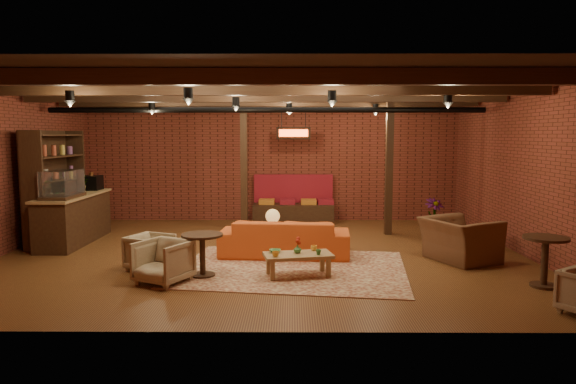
{
  "coord_description": "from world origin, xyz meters",
  "views": [
    {
      "loc": [
        0.56,
        -9.8,
        2.31
      ],
      "look_at": [
        0.48,
        0.2,
        1.19
      ],
      "focal_mm": 32.0,
      "sensor_mm": 36.0,
      "label": 1
    }
  ],
  "objects_px": {
    "armchair_a": "(150,250)",
    "plant_tall": "(435,181)",
    "round_table_right": "(545,253)",
    "side_table_book": "(485,230)",
    "armchair_b": "(163,260)",
    "coffee_table": "(297,256)",
    "sofa": "(285,238)",
    "side_table_lamp": "(273,220)",
    "round_table_left": "(202,248)",
    "armchair_right": "(460,233)"
  },
  "relations": [
    {
      "from": "round_table_right",
      "to": "coffee_table",
      "type": "bearing_deg",
      "value": 171.51
    },
    {
      "from": "side_table_lamp",
      "to": "round_table_right",
      "type": "distance_m",
      "value": 4.76
    },
    {
      "from": "sofa",
      "to": "side_table_lamp",
      "type": "bearing_deg",
      "value": -41.63
    },
    {
      "from": "plant_tall",
      "to": "round_table_right",
      "type": "bearing_deg",
      "value": -83.03
    },
    {
      "from": "sofa",
      "to": "side_table_lamp",
      "type": "xyz_separation_m",
      "value": [
        -0.24,
        0.24,
        0.31
      ]
    },
    {
      "from": "coffee_table",
      "to": "armchair_right",
      "type": "height_order",
      "value": "armchair_right"
    },
    {
      "from": "side_table_lamp",
      "to": "plant_tall",
      "type": "height_order",
      "value": "plant_tall"
    },
    {
      "from": "armchair_b",
      "to": "plant_tall",
      "type": "xyz_separation_m",
      "value": [
        5.33,
        4.07,
        0.86
      ]
    },
    {
      "from": "round_table_left",
      "to": "armchair_b",
      "type": "height_order",
      "value": "armchair_b"
    },
    {
      "from": "sofa",
      "to": "round_table_left",
      "type": "distance_m",
      "value": 1.94
    },
    {
      "from": "coffee_table",
      "to": "armchair_right",
      "type": "bearing_deg",
      "value": 19.51
    },
    {
      "from": "round_table_right",
      "to": "side_table_book",
      "type": "bearing_deg",
      "value": 90.0
    },
    {
      "from": "armchair_b",
      "to": "round_table_right",
      "type": "xyz_separation_m",
      "value": [
        5.85,
        -0.17,
        0.15
      ]
    },
    {
      "from": "side_table_book",
      "to": "armchair_b",
      "type": "bearing_deg",
      "value": -158.86
    },
    {
      "from": "coffee_table",
      "to": "armchair_b",
      "type": "distance_m",
      "value": 2.14
    },
    {
      "from": "armchair_right",
      "to": "round_table_right",
      "type": "height_order",
      "value": "armchair_right"
    },
    {
      "from": "sofa",
      "to": "armchair_right",
      "type": "xyz_separation_m",
      "value": [
        3.21,
        -0.35,
        0.17
      ]
    },
    {
      "from": "side_table_book",
      "to": "coffee_table",
      "type": "bearing_deg",
      "value": -153.5
    },
    {
      "from": "sofa",
      "to": "round_table_left",
      "type": "height_order",
      "value": "sofa"
    },
    {
      "from": "armchair_right",
      "to": "side_table_book",
      "type": "distance_m",
      "value": 1.12
    },
    {
      "from": "sofa",
      "to": "armchair_a",
      "type": "height_order",
      "value": "sofa"
    },
    {
      "from": "armchair_b",
      "to": "round_table_right",
      "type": "bearing_deg",
      "value": 25.45
    },
    {
      "from": "coffee_table",
      "to": "armchair_right",
      "type": "xyz_separation_m",
      "value": [
        2.99,
        1.06,
        0.19
      ]
    },
    {
      "from": "sofa",
      "to": "round_table_left",
      "type": "relative_size",
      "value": 3.47
    },
    {
      "from": "side_table_lamp",
      "to": "round_table_left",
      "type": "relative_size",
      "value": 1.24
    },
    {
      "from": "side_table_lamp",
      "to": "side_table_book",
      "type": "bearing_deg",
      "value": 2.98
    },
    {
      "from": "coffee_table",
      "to": "round_table_right",
      "type": "distance_m",
      "value": 3.8
    },
    {
      "from": "armchair_right",
      "to": "round_table_right",
      "type": "bearing_deg",
      "value": -179.9
    },
    {
      "from": "coffee_table",
      "to": "round_table_left",
      "type": "relative_size",
      "value": 1.69
    },
    {
      "from": "armchair_a",
      "to": "round_table_right",
      "type": "xyz_separation_m",
      "value": [
        6.27,
        -0.96,
        0.18
      ]
    },
    {
      "from": "coffee_table",
      "to": "plant_tall",
      "type": "xyz_separation_m",
      "value": [
        3.23,
        3.68,
        0.9
      ]
    },
    {
      "from": "round_table_right",
      "to": "armchair_a",
      "type": "bearing_deg",
      "value": 171.28
    },
    {
      "from": "armchair_right",
      "to": "side_table_lamp",
      "type": "bearing_deg",
      "value": 55.19
    },
    {
      "from": "coffee_table",
      "to": "armchair_a",
      "type": "xyz_separation_m",
      "value": [
        -2.52,
        0.4,
        -0.0
      ]
    },
    {
      "from": "side_table_book",
      "to": "round_table_right",
      "type": "distance_m",
      "value": 2.43
    },
    {
      "from": "side_table_lamp",
      "to": "armchair_b",
      "type": "distance_m",
      "value": 2.63
    },
    {
      "from": "side_table_lamp",
      "to": "round_table_right",
      "type": "xyz_separation_m",
      "value": [
        4.21,
        -2.21,
        -0.15
      ]
    },
    {
      "from": "sofa",
      "to": "armchair_right",
      "type": "bearing_deg",
      "value": 177.97
    },
    {
      "from": "round_table_left",
      "to": "armchair_a",
      "type": "distance_m",
      "value": 1.06
    },
    {
      "from": "armchair_a",
      "to": "plant_tall",
      "type": "bearing_deg",
      "value": -37.24
    },
    {
      "from": "sofa",
      "to": "armchair_b",
      "type": "relative_size",
      "value": 3.27
    },
    {
      "from": "round_table_right",
      "to": "plant_tall",
      "type": "distance_m",
      "value": 4.33
    },
    {
      "from": "round_table_left",
      "to": "side_table_book",
      "type": "height_order",
      "value": "round_table_left"
    },
    {
      "from": "coffee_table",
      "to": "side_table_lamp",
      "type": "xyz_separation_m",
      "value": [
        -0.46,
        1.65,
        0.33
      ]
    },
    {
      "from": "armchair_a",
      "to": "armchair_b",
      "type": "distance_m",
      "value": 0.9
    },
    {
      "from": "armchair_right",
      "to": "side_table_book",
      "type": "bearing_deg",
      "value": -68.27
    },
    {
      "from": "sofa",
      "to": "armchair_b",
      "type": "height_order",
      "value": "armchair_b"
    },
    {
      "from": "coffee_table",
      "to": "armchair_b",
      "type": "xyz_separation_m",
      "value": [
        -2.1,
        -0.39,
        0.03
      ]
    },
    {
      "from": "round_table_right",
      "to": "plant_tall",
      "type": "height_order",
      "value": "plant_tall"
    },
    {
      "from": "armchair_a",
      "to": "armchair_right",
      "type": "xyz_separation_m",
      "value": [
        5.51,
        0.66,
        0.19
      ]
    }
  ]
}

